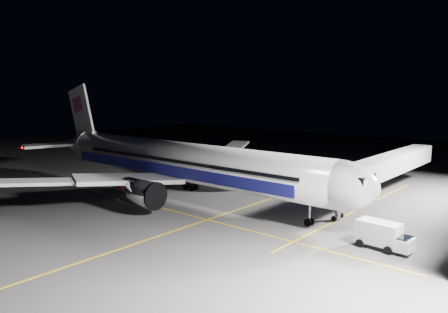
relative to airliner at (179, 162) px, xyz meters
name	(u,v)px	position (x,y,z in m)	size (l,w,h in m)	color
ground	(185,198)	(1.08, 0.00, -5.16)	(200.00, 200.00, 0.00)	#4C4C4F
guide_line_main	(238,210)	(11.08, 0.00, -5.16)	(0.25, 80.00, 0.01)	gold
guide_line_cross	(153,206)	(1.08, -6.00, -5.16)	(70.00, 0.25, 0.01)	gold
guide_line_side	(357,210)	(23.08, 10.00, -5.16)	(0.25, 40.00, 0.01)	gold
airliner	(179,162)	(0.00, 0.00, 0.00)	(61.48, 54.22, 16.64)	silver
jet_bridge	(382,167)	(23.08, 18.06, -0.58)	(3.60, 34.40, 6.30)	#B2B2B7
service_truck	(384,235)	(30.92, -2.03, -3.71)	(5.43, 2.62, 2.71)	white
baggage_tug	(236,175)	(-1.59, 15.33, -4.37)	(2.72, 2.37, 1.71)	black
safety_cone_a	(220,186)	(1.14, 7.91, -4.84)	(0.43, 0.43, 0.65)	#D94809
safety_cone_b	(198,184)	(-2.96, 7.03, -4.86)	(0.40, 0.40, 0.60)	#D94809
safety_cone_c	(251,181)	(2.62, 14.00, -4.83)	(0.45, 0.45, 0.67)	#D94809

